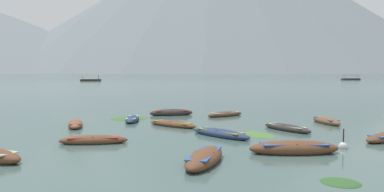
% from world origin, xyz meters
% --- Properties ---
extents(ground_plane, '(6000.00, 6000.00, 0.00)m').
position_xyz_m(ground_plane, '(0.00, 1500.00, 0.00)').
color(ground_plane, '#425B56').
extents(mountain_1, '(980.58, 980.58, 379.15)m').
position_xyz_m(mountain_1, '(-629.01, 1433.77, 189.58)').
color(mountain_1, slate).
rests_on(mountain_1, ground).
extents(rowboat_0, '(1.89, 4.05, 0.65)m').
position_xyz_m(rowboat_0, '(1.44, 10.49, 0.20)').
color(rowboat_0, brown).
rests_on(rowboat_0, ground).
extents(rowboat_1, '(3.87, 2.96, 0.47)m').
position_xyz_m(rowboat_1, '(-1.37, 20.26, 0.15)').
color(rowboat_1, brown).
rests_on(rowboat_1, ground).
extents(rowboat_2, '(3.38, 3.14, 0.49)m').
position_xyz_m(rowboat_2, '(2.09, 26.31, 0.15)').
color(rowboat_2, '#4C3323').
rests_on(rowboat_2, ground).
extents(rowboat_4, '(3.04, 3.46, 0.49)m').
position_xyz_m(rowboat_4, '(6.04, 19.22, 0.16)').
color(rowboat_4, '#2D2826').
rests_on(rowboat_4, ground).
extents(rowboat_5, '(2.06, 3.27, 0.53)m').
position_xyz_m(rowboat_5, '(-7.81, 19.36, 0.17)').
color(rowboat_5, brown).
rests_on(rowboat_5, ground).
extents(rowboat_6, '(3.60, 1.71, 0.53)m').
position_xyz_m(rowboat_6, '(-4.50, 13.94, 0.17)').
color(rowboat_6, brown).
rests_on(rowboat_6, ground).
extents(rowboat_7, '(1.35, 3.33, 0.51)m').
position_xyz_m(rowboat_7, '(-4.73, 22.36, 0.16)').
color(rowboat_7, navy).
rests_on(rowboat_7, ground).
extents(rowboat_8, '(3.88, 3.61, 0.53)m').
position_xyz_m(rowboat_8, '(1.94, 16.70, 0.17)').
color(rowboat_8, navy).
rests_on(rowboat_8, ground).
extents(rowboat_9, '(4.21, 1.84, 0.72)m').
position_xyz_m(rowboat_9, '(5.35, 12.66, 0.22)').
color(rowboat_9, brown).
rests_on(rowboat_9, ground).
extents(rowboat_10, '(1.80, 3.47, 0.56)m').
position_xyz_m(rowboat_10, '(9.33, 22.73, 0.18)').
color(rowboat_10, brown).
rests_on(rowboat_10, ground).
extents(rowboat_11, '(3.87, 2.30, 0.66)m').
position_xyz_m(rowboat_11, '(-2.45, 26.55, 0.21)').
color(rowboat_11, '#2D2826').
rests_on(rowboat_11, ground).
extents(ferry_0, '(8.81, 6.12, 2.54)m').
position_xyz_m(ferry_0, '(-53.66, 140.25, 0.45)').
color(ferry_0, '#2D2826').
rests_on(ferry_0, ground).
extents(ferry_1, '(8.13, 3.83, 2.54)m').
position_xyz_m(ferry_1, '(57.87, 170.89, 0.45)').
color(ferry_1, '#2D2826').
rests_on(ferry_1, ground).
extents(mooring_buoy, '(0.43, 0.43, 1.07)m').
position_xyz_m(mooring_buoy, '(7.89, 13.95, 0.10)').
color(mooring_buoy, silver).
rests_on(mooring_buoy, ground).
extents(weed_patch_0, '(2.55, 3.10, 0.14)m').
position_xyz_m(weed_patch_0, '(4.17, 17.37, 0.00)').
color(weed_patch_0, '#477033').
rests_on(weed_patch_0, ground).
extents(weed_patch_1, '(1.73, 1.70, 0.14)m').
position_xyz_m(weed_patch_1, '(6.10, 8.26, 0.00)').
color(weed_patch_1, '#2D5628').
rests_on(weed_patch_1, ground).
extents(weed_patch_2, '(3.86, 4.02, 0.14)m').
position_xyz_m(weed_patch_2, '(-5.37, 23.97, 0.00)').
color(weed_patch_2, '#38662D').
rests_on(weed_patch_2, ground).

